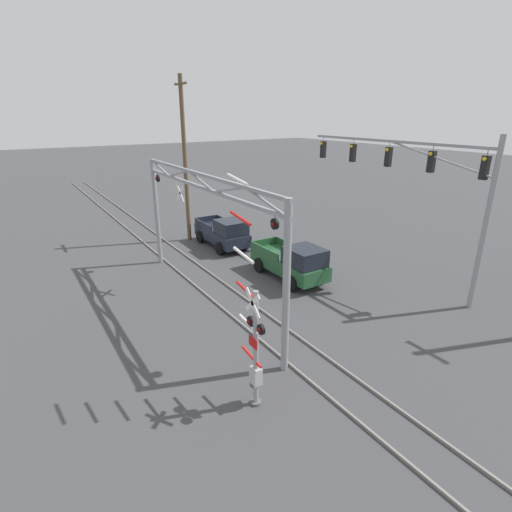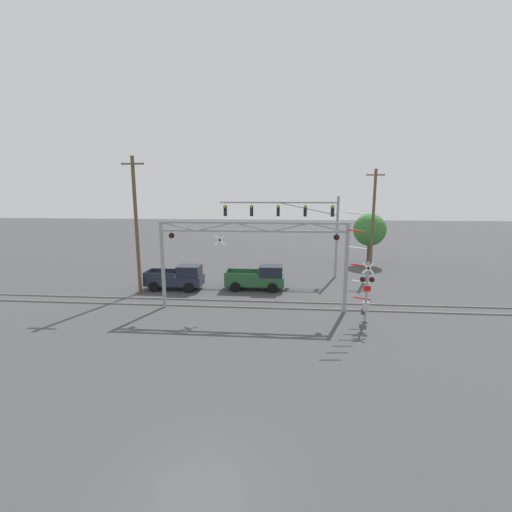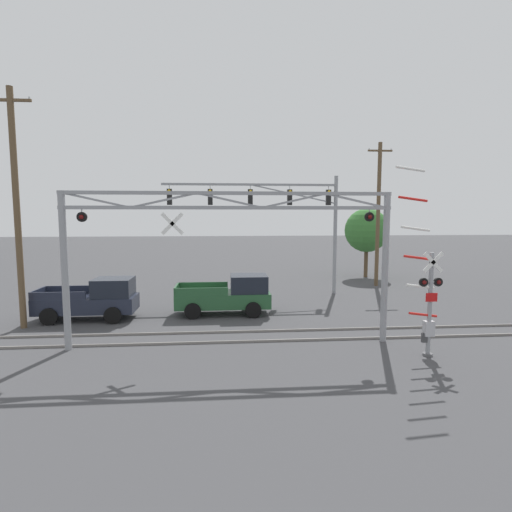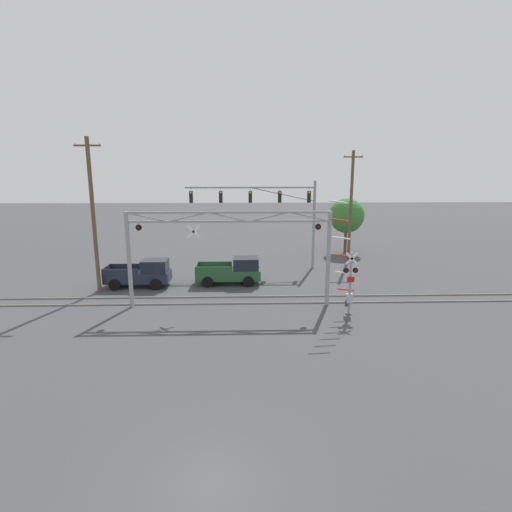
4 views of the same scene
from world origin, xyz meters
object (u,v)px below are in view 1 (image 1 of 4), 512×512
crossing_gantry (202,216)px  pickup_truck_following (224,233)px  traffic_signal_span (425,178)px  pickup_truck_lead (292,262)px  utility_pole_left (185,160)px  crossing_signal_mast (254,341)px

crossing_gantry → pickup_truck_following: bearing=145.8°
traffic_signal_span → pickup_truck_lead: (-3.81, -5.05, -4.58)m
crossing_gantry → pickup_truck_lead: 6.09m
pickup_truck_lead → utility_pole_left: 10.86m
utility_pole_left → pickup_truck_following: bearing=25.0°
crossing_signal_mast → pickup_truck_following: 15.52m
traffic_signal_span → utility_pole_left: bearing=-152.9°
pickup_truck_following → utility_pole_left: 5.55m
crossing_gantry → utility_pole_left: size_ratio=1.19×
pickup_truck_lead → utility_pole_left: bearing=-169.2°
crossing_gantry → utility_pole_left: 10.26m
pickup_truck_lead → pickup_truck_following: 6.88m
pickup_truck_following → pickup_truck_lead: bearing=4.4°
pickup_truck_following → crossing_signal_mast: bearing=-24.7°
pickup_truck_lead → traffic_signal_span: bearing=53.0°
pickup_truck_lead → pickup_truck_following: bearing=-175.6°
traffic_signal_span → pickup_truck_lead: bearing=-127.0°
crossing_signal_mast → pickup_truck_following: crossing_signal_mast is taller
crossing_gantry → traffic_signal_span: bearing=69.3°
traffic_signal_span → pickup_truck_following: bearing=-152.4°
crossing_signal_mast → crossing_gantry: bearing=165.8°
crossing_gantry → utility_pole_left: (-9.61, 3.32, 1.37)m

